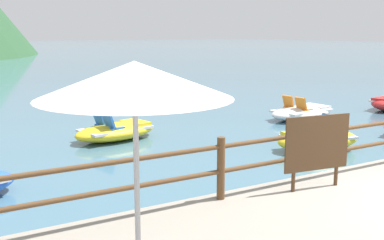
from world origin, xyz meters
The scene contains 6 objects.
dock_railing centered at (0.00, 1.55, 0.98)m, with size 23.92×0.12×0.95m.
sign_board centered at (-0.80, 1.19, 1.13)m, with size 1.17×0.21×1.19m.
beach_umbrella centered at (-4.57, -0.38, 2.45)m, with size 1.70×1.70×2.24m.
pedal_boat_0 centered at (2.18, 4.11, 0.27)m, with size 2.32×1.48×0.84m.
pedal_boat_1 centered at (4.74, 7.40, 0.24)m, with size 2.59×1.60×0.81m.
pedal_boat_2 centered at (-1.67, 7.70, 0.24)m, with size 2.56×1.68×0.81m.
Camera 1 is at (-6.16, -4.08, 2.89)m, focal length 44.25 mm.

